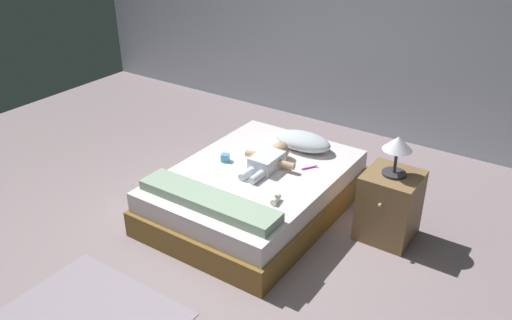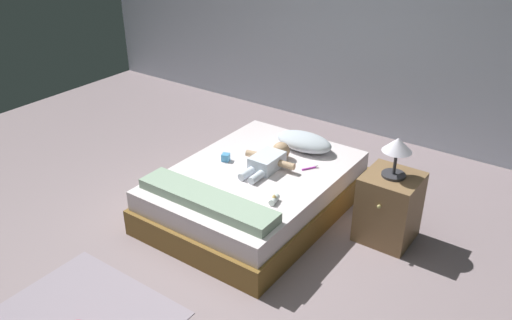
# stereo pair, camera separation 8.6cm
# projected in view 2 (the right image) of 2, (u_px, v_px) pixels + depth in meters

# --- Properties ---
(ground_plane) EXTENTS (8.00, 8.00, 0.00)m
(ground_plane) POSITION_uv_depth(u_px,v_px,m) (205.00, 275.00, 3.73)
(ground_plane) COLOR gray
(wall_behind_bed) EXTENTS (8.00, 0.12, 2.86)m
(wall_behind_bed) POSITION_uv_depth(u_px,v_px,m) (392.00, 3.00, 5.23)
(wall_behind_bed) COLOR silver
(wall_behind_bed) RESTS_ON ground_plane
(bed) EXTENTS (1.29, 1.78, 0.39)m
(bed) POSITION_uv_depth(u_px,v_px,m) (256.00, 191.00, 4.39)
(bed) COLOR brown
(bed) RESTS_ON ground_plane
(pillow) EXTENTS (0.53, 0.29, 0.15)m
(pillow) POSITION_uv_depth(u_px,v_px,m) (304.00, 142.00, 4.62)
(pillow) COLOR silver
(pillow) RESTS_ON bed
(baby) EXTENTS (0.47, 0.59, 0.15)m
(baby) POSITION_uv_depth(u_px,v_px,m) (270.00, 160.00, 4.34)
(baby) COLOR silver
(baby) RESTS_ON bed
(toothbrush) EXTENTS (0.09, 0.13, 0.02)m
(toothbrush) POSITION_uv_depth(u_px,v_px,m) (310.00, 168.00, 4.33)
(toothbrush) COLOR #B535B2
(toothbrush) RESTS_ON bed
(nightstand) EXTENTS (0.41, 0.44, 0.55)m
(nightstand) POSITION_uv_depth(u_px,v_px,m) (389.00, 207.00, 4.01)
(nightstand) COLOR olive
(nightstand) RESTS_ON ground_plane
(lamp) EXTENTS (0.22, 0.22, 0.31)m
(lamp) POSITION_uv_depth(u_px,v_px,m) (397.00, 148.00, 3.78)
(lamp) COLOR #333338
(lamp) RESTS_ON nightstand
(blanket) EXTENTS (1.16, 0.25, 0.08)m
(blanket) POSITION_uv_depth(u_px,v_px,m) (207.00, 200.00, 3.83)
(blanket) COLOR #96B297
(blanket) RESTS_ON bed
(toy_block) EXTENTS (0.08, 0.08, 0.06)m
(toy_block) POSITION_uv_depth(u_px,v_px,m) (226.00, 157.00, 4.45)
(toy_block) COLOR #4FA6E1
(toy_block) RESTS_ON bed
(baby_bottle) EXTENTS (0.07, 0.12, 0.07)m
(baby_bottle) POSITION_uv_depth(u_px,v_px,m) (274.00, 199.00, 3.85)
(baby_bottle) COLOR white
(baby_bottle) RESTS_ON bed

